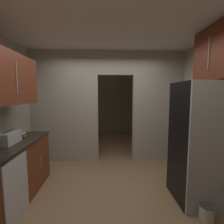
# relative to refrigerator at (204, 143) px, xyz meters

# --- Properties ---
(ground) EXTENTS (20.00, 20.00, 0.00)m
(ground) POSITION_rel_refrigerator_xyz_m (-1.45, 0.15, -0.92)
(ground) COLOR #93704C
(kitchen_overhead_slab) EXTENTS (4.14, 7.06, 0.06)m
(kitchen_overhead_slab) POSITION_rel_refrigerator_xyz_m (-1.45, 0.61, 1.80)
(kitchen_overhead_slab) COLOR silver
(kitchen_partition) EXTENTS (3.74, 0.12, 2.69)m
(kitchen_partition) POSITION_rel_refrigerator_xyz_m (-1.50, 1.68, 0.49)
(kitchen_partition) COLOR #ADA899
(kitchen_partition) RESTS_ON ground
(adjoining_room_shell) EXTENTS (3.74, 3.04, 2.69)m
(adjoining_room_shell) POSITION_rel_refrigerator_xyz_m (-1.45, 3.76, 0.43)
(adjoining_room_shell) COLOR gray
(adjoining_room_shell) RESTS_ON ground
(refrigerator) EXTENTS (0.83, 0.75, 1.84)m
(refrigerator) POSITION_rel_refrigerator_xyz_m (0.00, 0.00, 0.00)
(refrigerator) COLOR black
(refrigerator) RESTS_ON ground
(lower_cabinet_run) EXTENTS (0.68, 1.63, 0.91)m
(lower_cabinet_run) POSITION_rel_refrigerator_xyz_m (-2.98, 0.09, -0.46)
(lower_cabinet_run) COLOR maroon
(lower_cabinet_run) RESTS_ON ground
(dishwasher) EXTENTS (0.02, 0.56, 0.85)m
(dishwasher) POSITION_rel_refrigerator_xyz_m (-2.65, -0.36, -0.49)
(dishwasher) COLOR #B7BABC
(dishwasher) RESTS_ON ground
(upper_cabinet_counterside) EXTENTS (0.36, 1.47, 0.78)m
(upper_cabinet_counterside) POSITION_rel_refrigerator_xyz_m (-2.98, 0.09, 0.97)
(upper_cabinet_counterside) COLOR maroon
(upper_cabinet_fridgeside) EXTENTS (0.36, 0.92, 0.81)m
(upper_cabinet_fridgeside) POSITION_rel_refrigerator_xyz_m (0.23, 0.10, 1.35)
(upper_cabinet_fridgeside) COLOR maroon
(boombox) EXTENTS (0.19, 0.38, 0.21)m
(boombox) POSITION_rel_refrigerator_xyz_m (-2.96, 0.07, 0.08)
(boombox) COLOR #B2B2B7
(boombox) RESTS_ON lower_cabinet_run
(book_stack) EXTENTS (0.14, 0.15, 0.11)m
(book_stack) POSITION_rel_refrigerator_xyz_m (-2.96, 0.43, 0.05)
(book_stack) COLOR red
(book_stack) RESTS_ON lower_cabinet_run
(paint_can) EXTENTS (0.19, 0.19, 0.20)m
(paint_can) POSITION_rel_refrigerator_xyz_m (-0.18, -0.45, -0.82)
(paint_can) COLOR silver
(paint_can) RESTS_ON ground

